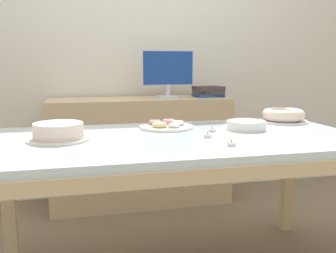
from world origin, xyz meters
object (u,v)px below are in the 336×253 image
(cake_chocolate_round, at_px, (58,132))
(plate_stack, at_px, (246,125))
(computer_monitor, at_px, (168,74))
(book_stack, at_px, (208,91))
(tealight_centre, at_px, (231,144))
(tealight_near_front, at_px, (212,130))
(pastry_platter, at_px, (166,126))
(cake_golden_bundt, at_px, (283,116))
(tealight_left_edge, at_px, (208,136))

(cake_chocolate_round, bearing_deg, plate_stack, 3.53)
(computer_monitor, height_order, book_stack, computer_monitor)
(tealight_centre, relative_size, tealight_near_front, 1.00)
(plate_stack, xyz_separation_m, tealight_near_front, (-0.20, -0.01, -0.01))
(plate_stack, distance_m, tealight_near_front, 0.20)
(pastry_platter, distance_m, tealight_near_front, 0.27)
(cake_golden_bundt, bearing_deg, tealight_near_front, -158.85)
(pastry_platter, height_order, tealight_centre, pastry_platter)
(cake_chocolate_round, distance_m, pastry_platter, 0.61)
(book_stack, bearing_deg, plate_stack, -98.45)
(plate_stack, bearing_deg, tealight_left_edge, -150.30)
(cake_chocolate_round, height_order, plate_stack, cake_chocolate_round)
(tealight_centre, bearing_deg, tealight_left_edge, 100.55)
(tealight_centre, distance_m, tealight_near_front, 0.35)
(cake_chocolate_round, relative_size, plate_stack, 1.38)
(cake_chocolate_round, height_order, tealight_centre, cake_chocolate_round)
(tealight_centre, xyz_separation_m, tealight_left_edge, (-0.04, 0.20, 0.00))
(book_stack, xyz_separation_m, cake_chocolate_round, (-1.14, -1.12, -0.09))
(computer_monitor, xyz_separation_m, pastry_platter, (-0.23, -0.90, -0.26))
(cake_golden_bundt, distance_m, pastry_platter, 0.75)
(cake_chocolate_round, bearing_deg, book_stack, 44.54)
(plate_stack, bearing_deg, cake_golden_bundt, 30.08)
(cake_golden_bundt, distance_m, plate_stack, 0.39)
(cake_golden_bundt, height_order, tealight_left_edge, cake_golden_bundt)
(computer_monitor, distance_m, tealight_centre, 1.44)
(cake_golden_bundt, xyz_separation_m, plate_stack, (-0.34, -0.20, -0.01))
(computer_monitor, height_order, tealight_centre, computer_monitor)
(cake_chocolate_round, distance_m, tealight_centre, 0.80)
(computer_monitor, bearing_deg, tealight_near_front, -90.85)
(cake_golden_bundt, height_order, plate_stack, cake_golden_bundt)
(cake_chocolate_round, height_order, cake_golden_bundt, cake_chocolate_round)
(computer_monitor, relative_size, cake_golden_bundt, 1.44)
(book_stack, relative_size, cake_golden_bundt, 0.86)
(cake_chocolate_round, relative_size, cake_golden_bundt, 0.98)
(plate_stack, height_order, tealight_centre, plate_stack)
(tealight_left_edge, bearing_deg, plate_stack, 29.70)
(pastry_platter, height_order, plate_stack, plate_stack)
(cake_chocolate_round, xyz_separation_m, tealight_centre, (0.74, -0.30, -0.03))
(plate_stack, xyz_separation_m, tealight_left_edge, (-0.28, -0.16, -0.01))
(tealight_centre, distance_m, tealight_left_edge, 0.21)
(plate_stack, bearing_deg, book_stack, 81.55)
(book_stack, xyz_separation_m, tealight_left_edge, (-0.43, -1.22, -0.12))
(book_stack, bearing_deg, pastry_platter, -122.16)
(book_stack, distance_m, tealight_near_front, 1.14)
(tealight_centre, height_order, tealight_left_edge, same)
(cake_golden_bundt, bearing_deg, tealight_centre, -136.05)
(computer_monitor, xyz_separation_m, tealight_left_edge, (-0.09, -1.22, -0.27))
(cake_chocolate_round, distance_m, tealight_near_front, 0.78)
(pastry_platter, relative_size, plate_stack, 1.44)
(cake_golden_bundt, distance_m, tealight_near_front, 0.58)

